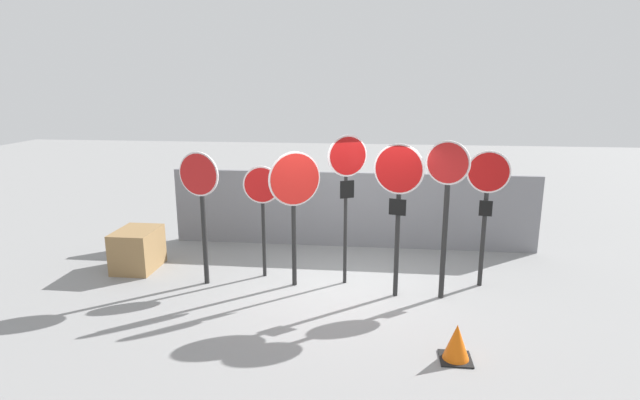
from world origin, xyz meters
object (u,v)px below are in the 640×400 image
(traffic_cone_0, at_px, (457,342))
(stop_sign_4, at_px, (398,189))
(storage_crate, at_px, (138,249))
(stop_sign_3, at_px, (347,175))
(stop_sign_5, at_px, (447,192))
(stop_sign_6, at_px, (487,192))
(stop_sign_1, at_px, (262,197))
(stop_sign_2, at_px, (295,191))
(stop_sign_0, at_px, (201,194))

(traffic_cone_0, bearing_deg, stop_sign_4, 111.15)
(storage_crate, bearing_deg, stop_sign_3, -4.08)
(stop_sign_5, height_order, stop_sign_6, stop_sign_5)
(stop_sign_4, relative_size, storage_crate, 2.72)
(stop_sign_1, distance_m, stop_sign_6, 3.83)
(stop_sign_3, xyz_separation_m, stop_sign_4, (0.84, -0.45, -0.12))
(traffic_cone_0, bearing_deg, stop_sign_2, 138.98)
(stop_sign_2, xyz_separation_m, stop_sign_6, (3.19, 0.34, -0.01))
(stop_sign_0, height_order, stop_sign_2, stop_sign_2)
(stop_sign_1, bearing_deg, stop_sign_3, -6.53)
(stop_sign_1, xyz_separation_m, stop_sign_5, (3.08, -0.59, 0.30))
(stop_sign_1, distance_m, stop_sign_2, 0.75)
(stop_sign_3, bearing_deg, stop_sign_6, -22.96)
(stop_sign_0, height_order, traffic_cone_0, stop_sign_0)
(stop_sign_5, distance_m, stop_sign_6, 0.95)
(stop_sign_0, height_order, stop_sign_5, stop_sign_5)
(stop_sign_0, distance_m, stop_sign_2, 1.59)
(stop_sign_1, bearing_deg, stop_sign_2, -29.81)
(stop_sign_0, relative_size, stop_sign_4, 0.92)
(stop_sign_0, relative_size, stop_sign_6, 0.99)
(stop_sign_2, bearing_deg, stop_sign_1, 120.71)
(stop_sign_4, bearing_deg, stop_sign_3, 167.67)
(stop_sign_0, bearing_deg, traffic_cone_0, -12.88)
(stop_sign_0, relative_size, stop_sign_2, 0.99)
(stop_sign_5, distance_m, storage_crate, 5.77)
(stop_sign_6, bearing_deg, storage_crate, -172.44)
(stop_sign_3, xyz_separation_m, stop_sign_5, (1.59, -0.44, -0.16))
(stop_sign_2, bearing_deg, stop_sign_0, 153.13)
(stop_sign_5, bearing_deg, traffic_cone_0, -69.58)
(stop_sign_0, xyz_separation_m, stop_sign_1, (0.95, 0.45, -0.14))
(stop_sign_1, xyz_separation_m, stop_sign_3, (1.50, -0.15, 0.46))
(stop_sign_0, xyz_separation_m, stop_sign_2, (1.59, 0.10, 0.06))
(stop_sign_0, bearing_deg, stop_sign_4, 11.05)
(stop_sign_6, bearing_deg, stop_sign_0, -165.90)
(stop_sign_6, xyz_separation_m, traffic_cone_0, (-0.77, -2.45, -1.44))
(stop_sign_2, relative_size, storage_crate, 2.52)
(traffic_cone_0, bearing_deg, stop_sign_6, 72.50)
(stop_sign_0, distance_m, stop_sign_4, 3.30)
(stop_sign_4, height_order, storage_crate, stop_sign_4)
(stop_sign_2, distance_m, stop_sign_3, 0.92)
(stop_sign_6, height_order, storage_crate, stop_sign_6)
(traffic_cone_0, relative_size, storage_crate, 0.52)
(stop_sign_5, xyz_separation_m, traffic_cone_0, (-0.03, -1.86, -1.55))
(stop_sign_6, relative_size, storage_crate, 2.54)
(stop_sign_5, bearing_deg, stop_sign_3, -174.21)
(stop_sign_1, relative_size, stop_sign_6, 0.86)
(stop_sign_4, xyz_separation_m, stop_sign_6, (1.49, 0.59, -0.14))
(stop_sign_1, bearing_deg, stop_sign_0, -155.69)
(stop_sign_3, bearing_deg, stop_sign_2, 166.82)
(stop_sign_3, relative_size, stop_sign_5, 1.01)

